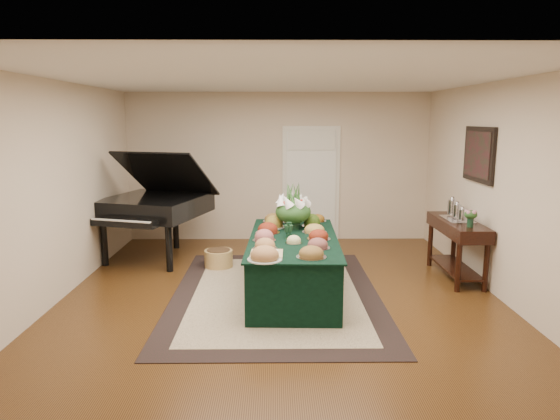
{
  "coord_description": "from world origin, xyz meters",
  "views": [
    {
      "loc": [
        -0.07,
        -6.13,
        2.24
      ],
      "look_at": [
        0.0,
        0.3,
        1.05
      ],
      "focal_mm": 32.0,
      "sensor_mm": 36.0,
      "label": 1
    }
  ],
  "objects_px": {
    "floral_centerpiece": "(293,207)",
    "mahogany_sideboard": "(457,233)",
    "buffet_table": "(293,265)",
    "grand_piano": "(155,205)"
  },
  "relations": [
    {
      "from": "buffet_table",
      "to": "mahogany_sideboard",
      "type": "height_order",
      "value": "mahogany_sideboard"
    },
    {
      "from": "buffet_table",
      "to": "floral_centerpiece",
      "type": "xyz_separation_m",
      "value": [
        0.02,
        0.54,
        0.66
      ]
    },
    {
      "from": "buffet_table",
      "to": "mahogany_sideboard",
      "type": "xyz_separation_m",
      "value": [
        2.33,
        0.61,
        0.27
      ]
    },
    {
      "from": "buffet_table",
      "to": "floral_centerpiece",
      "type": "relative_size",
      "value": 4.7
    },
    {
      "from": "mahogany_sideboard",
      "to": "floral_centerpiece",
      "type": "bearing_deg",
      "value": -178.26
    },
    {
      "from": "buffet_table",
      "to": "mahogany_sideboard",
      "type": "bearing_deg",
      "value": 14.64
    },
    {
      "from": "floral_centerpiece",
      "to": "mahogany_sideboard",
      "type": "bearing_deg",
      "value": 1.74
    },
    {
      "from": "buffet_table",
      "to": "grand_piano",
      "type": "xyz_separation_m",
      "value": [
        -2.15,
        1.66,
        0.5
      ]
    },
    {
      "from": "floral_centerpiece",
      "to": "mahogany_sideboard",
      "type": "relative_size",
      "value": 0.36
    },
    {
      "from": "buffet_table",
      "to": "floral_centerpiece",
      "type": "height_order",
      "value": "floral_centerpiece"
    }
  ]
}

